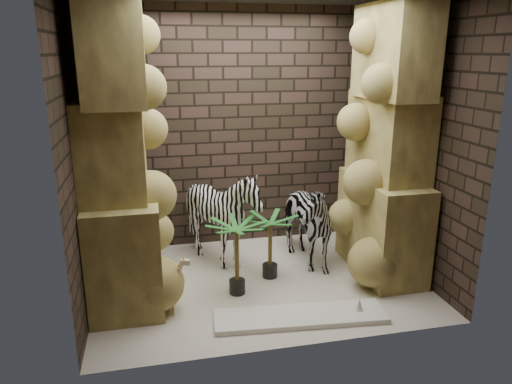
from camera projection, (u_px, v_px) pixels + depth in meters
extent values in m
plane|color=beige|center=(260.00, 281.00, 5.29)|extent=(3.50, 3.50, 0.00)
plane|color=black|center=(238.00, 129.00, 6.04)|extent=(3.50, 0.00, 3.50)
plane|color=black|center=(297.00, 179.00, 3.70)|extent=(3.50, 0.00, 3.50)
plane|color=black|center=(80.00, 156.00, 4.50)|extent=(0.00, 3.00, 3.00)
plane|color=black|center=(416.00, 142.00, 5.23)|extent=(0.00, 3.00, 3.00)
imported|color=white|center=(301.00, 213.00, 5.60)|extent=(0.74, 1.14, 1.25)
imported|color=white|center=(223.00, 221.00, 5.57)|extent=(1.23, 1.40, 1.09)
cube|color=white|center=(300.00, 316.00, 4.55)|extent=(1.68, 0.55, 0.05)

